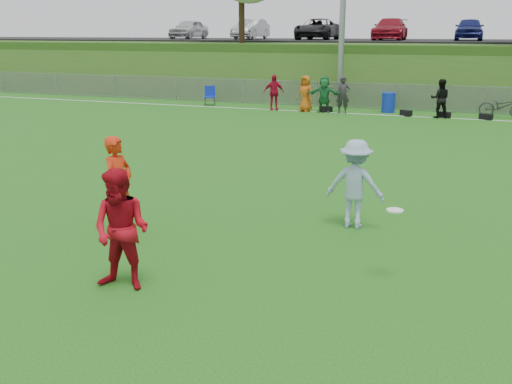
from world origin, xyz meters
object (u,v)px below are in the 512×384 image
at_px(player_blue, 355,184).
at_px(bicycle, 502,106).
at_px(player_red_center, 122,230).
at_px(recycling_bin, 388,102).
at_px(player_red_left, 119,186).
at_px(frisbee, 395,210).

height_order(player_blue, bicycle, player_blue).
height_order(player_red_center, recycling_bin, player_red_center).
relative_size(player_red_left, player_red_center, 1.02).
bearing_deg(player_blue, player_red_left, 25.75).
bearing_deg(player_red_center, frisbee, 19.94).
relative_size(frisbee, bicycle, 0.13).
bearing_deg(player_red_left, player_red_center, -141.94).
distance_m(player_red_left, recycling_bin, 18.87).
bearing_deg(player_red_center, recycling_bin, 82.73).
bearing_deg(recycling_bin, bicycle, 0.00).
bearing_deg(player_red_left, recycling_bin, -3.92).
relative_size(player_red_left, player_blue, 1.08).
distance_m(player_red_left, frisbee, 5.16).
bearing_deg(frisbee, player_red_center, -156.37).
distance_m(frisbee, recycling_bin, 19.29).
xyz_separation_m(player_red_left, recycling_bin, (2.69, 18.67, -0.47)).
distance_m(player_blue, recycling_bin, 16.88).
bearing_deg(bicycle, recycling_bin, 99.67).
bearing_deg(player_blue, player_red_center, 56.79).
relative_size(player_red_left, bicycle, 0.96).
height_order(player_red_center, frisbee, player_red_center).
relative_size(player_red_left, recycling_bin, 2.02).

